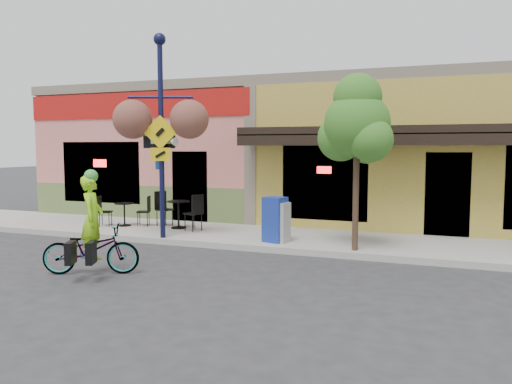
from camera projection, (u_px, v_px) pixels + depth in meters
ground at (237, 255)px, 11.19m from camera, size 90.00×90.00×0.00m
sidewalk at (267, 237)px, 13.05m from camera, size 24.00×3.00×0.15m
curb at (246, 248)px, 11.70m from camera, size 24.00×0.12×0.15m
building at (317, 152)px, 17.98m from camera, size 18.20×8.20×4.50m
bicycle at (91, 249)px, 9.53m from camera, size 1.92×1.31×0.96m
cyclist_rider at (93, 232)px, 9.49m from camera, size 0.60×0.71×1.65m
lamp_post at (161, 137)px, 12.37m from camera, size 1.74×1.19×5.06m
one_way_sign at (161, 186)px, 12.69m from camera, size 1.00×0.33×2.57m
cafe_set_left at (124, 211)px, 14.42m from camera, size 1.63×1.22×0.88m
cafe_set_right at (178, 210)px, 13.99m from camera, size 1.88×1.41×1.01m
newspaper_box_blue at (275, 219)px, 11.98m from camera, size 0.59×0.55×1.09m
newspaper_box_grey at (279, 222)px, 11.96m from camera, size 0.51×0.48×0.96m
street_tree at (356, 162)px, 10.88m from camera, size 1.89×1.89×3.92m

